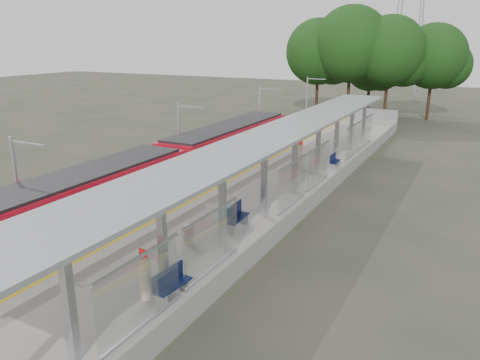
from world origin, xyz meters
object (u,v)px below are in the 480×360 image
Objects in this scene: info_pillar_near at (145,277)px; info_pillar_far at (299,157)px; train at (169,172)px; bench_far at (334,160)px; bench_near at (171,283)px; litter_bin at (189,235)px; bench_mid at (236,216)px.

info_pillar_near is 17.54m from info_pillar_far.
train reaches higher than info_pillar_far.
info_pillar_near is at bearing -88.93° from info_pillar_far.
bench_far is 2.47m from info_pillar_far.
litter_bin is at bearing 120.41° from bench_near.
litter_bin is at bearing -113.80° from bench_mid.
train is 32.83× the size of litter_bin.
bench_far is 19.03m from info_pillar_near.
bench_far is at bearing 52.77° from train.
info_pillar_far is (-1.95, 17.07, 0.28)m from bench_near.
train is 6.88m from bench_mid.
bench_far reaches higher than litter_bin.
train reaches higher than info_pillar_near.
train is 11.40m from bench_far.
bench_near is at bearing -86.46° from info_pillar_far.
info_pillar_far is (-1.24, 17.50, 0.06)m from info_pillar_near.
info_pillar_near reaches higher than litter_bin.
bench_near is 1.83× the size of litter_bin.
info_pillar_far reaches higher than info_pillar_near.
bench_far is at bearing 82.87° from bench_mid.
bench_near is 17.18m from info_pillar_far.
info_pillar_near is at bearing -75.27° from litter_bin.
bench_mid is 2.62m from litter_bin.
info_pillar_near is at bearing -92.89° from bench_far.
bench_near is (6.93, -9.52, -0.51)m from train.
bench_mid is 12.38m from bench_far.
bench_near reaches higher than bench_far.
bench_near is 0.86m from info_pillar_near.
info_pillar_near is 2.10× the size of litter_bin.
litter_bin is (-1.82, 3.79, -0.12)m from bench_near.
info_pillar_near is 0.93× the size of info_pillar_far.
bench_mid is 0.94× the size of info_pillar_near.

